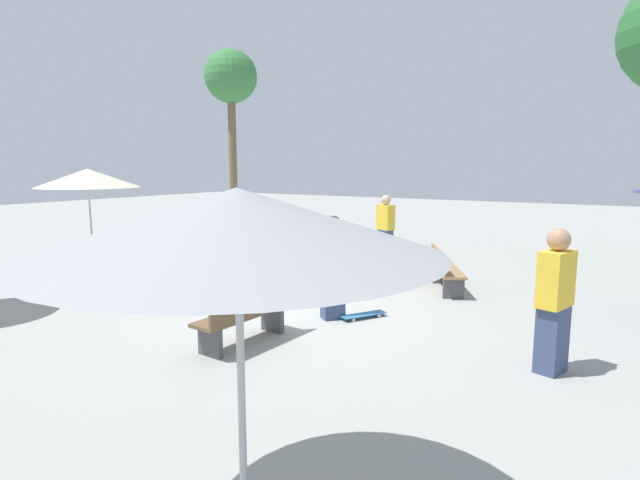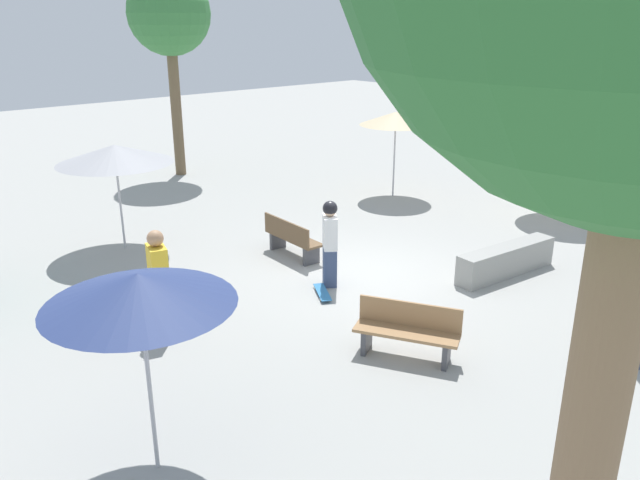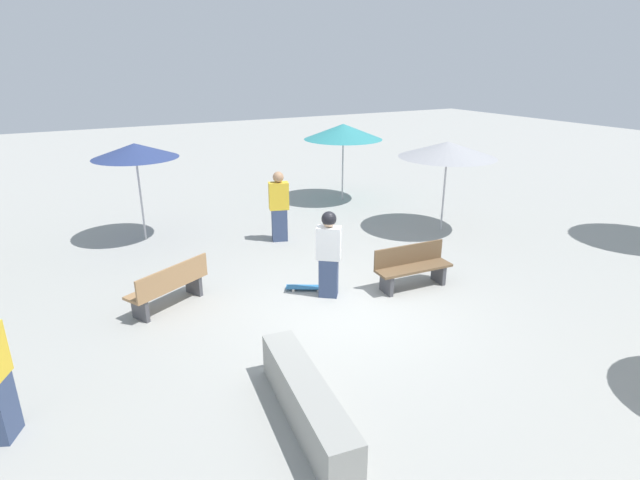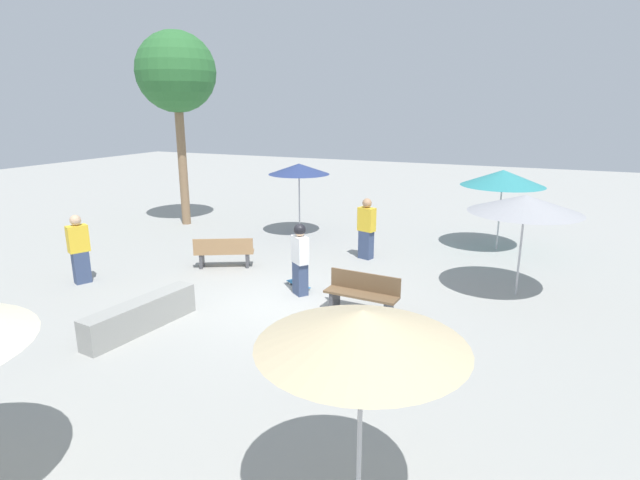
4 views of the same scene
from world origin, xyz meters
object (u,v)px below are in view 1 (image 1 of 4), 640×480
(skater_main, at_px, (333,264))
(bench_far, at_px, (246,315))
(concrete_ledge, at_px, (264,262))
(bench_near, at_px, (445,270))
(bystander_watching, at_px, (385,227))
(skateboard, at_px, (364,315))
(bystander_far, at_px, (554,302))
(shade_umbrella_grey, at_px, (237,222))
(palm_tree_far_back, at_px, (231,82))
(shade_umbrella_cream, at_px, (88,178))

(skater_main, distance_m, bench_far, 1.80)
(skater_main, height_order, concrete_ledge, skater_main)
(concrete_ledge, bearing_deg, skater_main, -123.84)
(bench_near, distance_m, bystander_watching, 3.59)
(bench_near, bearing_deg, skateboard, -39.95)
(skater_main, bearing_deg, bystander_far, -60.50)
(shade_umbrella_grey, bearing_deg, bystander_far, -17.59)
(bench_far, xyz_separation_m, bystander_watching, (7.04, 1.05, 0.44))
(concrete_ledge, height_order, palm_tree_far_back, palm_tree_far_back)
(shade_umbrella_grey, distance_m, bystander_far, 4.56)
(palm_tree_far_back, bearing_deg, bench_near, -115.51)
(bench_far, xyz_separation_m, shade_umbrella_grey, (-2.97, -2.47, 1.74))
(bench_near, xyz_separation_m, bench_far, (-4.48, 1.42, 0.00))
(shade_umbrella_grey, bearing_deg, shade_umbrella_cream, 60.68)
(bench_far, height_order, palm_tree_far_back, palm_tree_far_back)
(skateboard, bearing_deg, shade_umbrella_cream, 117.10)
(skater_main, height_order, bystander_watching, bystander_watching)
(concrete_ledge, xyz_separation_m, palm_tree_far_back, (5.36, 5.61, 5.25))
(shade_umbrella_cream, xyz_separation_m, palm_tree_far_back, (6.66, 1.10, 3.35))
(concrete_ledge, bearing_deg, bystander_far, -111.42)
(skateboard, bearing_deg, bench_far, -173.66)
(skateboard, xyz_separation_m, concrete_ledge, (1.75, 3.45, 0.25))
(shade_umbrella_cream, bearing_deg, skateboard, -93.27)
(skater_main, distance_m, concrete_ledge, 3.68)
(skateboard, height_order, shade_umbrella_cream, shade_umbrella_cream)
(shade_umbrella_cream, relative_size, shade_umbrella_grey, 1.00)
(concrete_ledge, bearing_deg, shade_umbrella_cream, 106.05)
(bystander_watching, relative_size, bystander_far, 0.98)
(bench_near, bearing_deg, concrete_ledge, -106.66)
(bench_far, bearing_deg, palm_tree_far_back, 46.03)
(skater_main, height_order, bench_far, skater_main)
(skater_main, height_order, skateboard, skater_main)
(bench_far, bearing_deg, skateboard, -20.10)
(skater_main, distance_m, bystander_watching, 5.56)
(shade_umbrella_cream, height_order, palm_tree_far_back, palm_tree_far_back)
(shade_umbrella_grey, height_order, bystander_watching, shade_umbrella_grey)
(shade_umbrella_cream, distance_m, bystander_watching, 7.73)
(bench_near, relative_size, bench_far, 1.00)
(skater_main, distance_m, palm_tree_far_back, 12.26)
(shade_umbrella_grey, distance_m, palm_tree_far_back, 16.43)
(concrete_ledge, distance_m, bystander_watching, 3.72)
(skateboard, distance_m, bench_near, 2.62)
(bystander_watching, bearing_deg, bench_far, 123.53)
(palm_tree_far_back, bearing_deg, shade_umbrella_grey, -138.46)
(bystander_watching, xyz_separation_m, bystander_far, (-5.84, -4.85, 0.02))
(concrete_ledge, relative_size, bystander_watching, 1.45)
(shade_umbrella_cream, bearing_deg, bench_near, -76.30)
(concrete_ledge, xyz_separation_m, shade_umbrella_cream, (-1.30, 4.51, 1.90))
(concrete_ledge, distance_m, bystander_far, 6.87)
(skater_main, bearing_deg, bench_far, -156.79)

